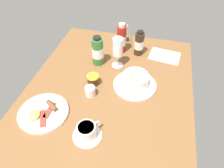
% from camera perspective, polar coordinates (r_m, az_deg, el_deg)
% --- Properties ---
extents(ground_plane, '(1.10, 0.84, 0.03)m').
position_cam_1_polar(ground_plane, '(1.03, -1.12, -2.58)').
color(ground_plane, brown).
extents(porridge_bowl, '(0.22, 0.22, 0.08)m').
position_cam_1_polar(porridge_bowl, '(1.03, 6.59, 0.84)').
color(porridge_bowl, white).
rests_on(porridge_bowl, ground_plane).
extents(cutlery_setting, '(0.15, 0.19, 0.01)m').
position_cam_1_polar(cutlery_setting, '(1.28, 14.55, 7.85)').
color(cutlery_setting, white).
rests_on(cutlery_setting, ground_plane).
extents(coffee_cup, '(0.12, 0.12, 0.07)m').
position_cam_1_polar(coffee_cup, '(0.85, -7.15, -13.24)').
color(coffee_cup, white).
rests_on(coffee_cup, ground_plane).
extents(creamer_jug, '(0.05, 0.06, 0.06)m').
position_cam_1_polar(creamer_jug, '(0.99, -6.17, -1.99)').
color(creamer_jug, white).
rests_on(creamer_jug, ground_plane).
extents(wine_glass, '(0.06, 0.06, 0.18)m').
position_cam_1_polar(wine_glass, '(1.10, 1.47, 10.17)').
color(wine_glass, white).
rests_on(wine_glass, ground_plane).
extents(jam_jar, '(0.06, 0.06, 0.05)m').
position_cam_1_polar(jam_jar, '(1.04, -5.41, 1.20)').
color(jam_jar, '#3D2610').
rests_on(jam_jar, ground_plane).
extents(sauce_bottle_green, '(0.06, 0.06, 0.18)m').
position_cam_1_polar(sauce_bottle_green, '(1.14, -4.08, 9.23)').
color(sauce_bottle_green, '#337233').
rests_on(sauce_bottle_green, ground_plane).
extents(sauce_bottle_brown, '(0.06, 0.06, 0.16)m').
position_cam_1_polar(sauce_bottle_brown, '(1.23, 7.71, 11.29)').
color(sauce_bottle_brown, '#382314').
rests_on(sauce_bottle_brown, ground_plane).
extents(sauce_bottle_red, '(0.06, 0.06, 0.19)m').
position_cam_1_polar(sauce_bottle_red, '(1.23, 2.68, 12.62)').
color(sauce_bottle_red, '#B21E19').
rests_on(sauce_bottle_red, ground_plane).
extents(breakfast_plate, '(0.23, 0.23, 0.04)m').
position_cam_1_polar(breakfast_plate, '(0.97, -18.95, -7.68)').
color(breakfast_plate, white).
rests_on(breakfast_plate, ground_plane).
extents(menu_card, '(0.05, 0.08, 0.11)m').
position_cam_1_polar(menu_card, '(1.35, 4.17, 13.97)').
color(menu_card, tan).
rests_on(menu_card, ground_plane).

